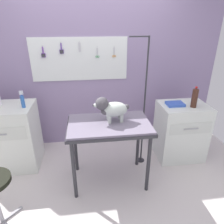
# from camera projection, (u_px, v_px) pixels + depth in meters

# --- Properties ---
(ground) EXTENTS (4.40, 4.00, 0.04)m
(ground) POSITION_uv_depth(u_px,v_px,m) (101.00, 194.00, 2.52)
(ground) COLOR silver
(rear_wall_panel) EXTENTS (4.00, 0.11, 2.30)m
(rear_wall_panel) POSITION_uv_depth(u_px,v_px,m) (93.00, 76.00, 3.19)
(rear_wall_panel) COLOR #9380A8
(rear_wall_panel) RESTS_ON ground
(grooming_table) EXTENTS (0.99, 0.62, 0.85)m
(grooming_table) POSITION_uv_depth(u_px,v_px,m) (109.00, 130.00, 2.43)
(grooming_table) COLOR #2D2D33
(grooming_table) RESTS_ON ground
(grooming_arm) EXTENTS (0.30, 0.11, 1.79)m
(grooming_arm) POSITION_uv_depth(u_px,v_px,m) (143.00, 110.00, 2.75)
(grooming_arm) COLOR #2D2D33
(grooming_arm) RESTS_ON ground
(dog) EXTENTS (0.43, 0.21, 0.31)m
(dog) POSITION_uv_depth(u_px,v_px,m) (111.00, 108.00, 2.36)
(dog) COLOR silver
(dog) RESTS_ON grooming_table
(counter_left) EXTENTS (0.80, 0.58, 0.92)m
(counter_left) POSITION_uv_depth(u_px,v_px,m) (8.00, 137.00, 2.84)
(counter_left) COLOR silver
(counter_left) RESTS_ON ground
(cabinet_right) EXTENTS (0.68, 0.54, 0.85)m
(cabinet_right) POSITION_uv_depth(u_px,v_px,m) (180.00, 131.00, 3.06)
(cabinet_right) COLOR silver
(cabinet_right) RESTS_ON ground
(shampoo_bottle) EXTENTS (0.05, 0.05, 0.22)m
(shampoo_bottle) POSITION_uv_depth(u_px,v_px,m) (23.00, 100.00, 2.60)
(shampoo_bottle) COLOR #3368BD
(shampoo_bottle) RESTS_ON counter_left
(soda_bottle) EXTENTS (0.08, 0.08, 0.29)m
(soda_bottle) POSITION_uv_depth(u_px,v_px,m) (195.00, 98.00, 2.76)
(soda_bottle) COLOR #44261B
(soda_bottle) RESTS_ON cabinet_right
(supply_tray) EXTENTS (0.24, 0.18, 0.04)m
(supply_tray) POSITION_uv_depth(u_px,v_px,m) (175.00, 104.00, 2.87)
(supply_tray) COLOR blue
(supply_tray) RESTS_ON cabinet_right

